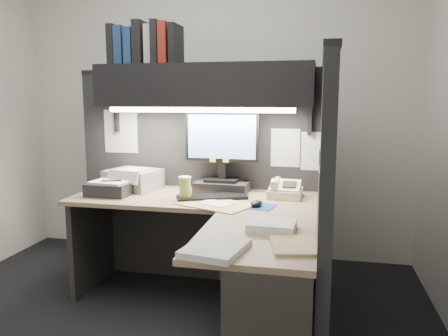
{
  "coord_description": "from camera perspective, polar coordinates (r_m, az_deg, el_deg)",
  "views": [
    {
      "loc": [
        0.94,
        -2.31,
        1.41
      ],
      "look_at": [
        0.32,
        0.51,
        0.95
      ],
      "focal_mm": 35.0,
      "sensor_mm": 36.0,
      "label": 1
    }
  ],
  "objects": [
    {
      "name": "partition_back",
      "position": [
        3.42,
        -3.3,
        -1.19
      ],
      "size": [
        1.9,
        0.06,
        1.6
      ],
      "primitive_type": "cube",
      "color": "black",
      "rests_on": "floor"
    },
    {
      "name": "paper_stack_b",
      "position": [
        1.98,
        -1.1,
        -10.43
      ],
      "size": [
        0.29,
        0.34,
        0.03
      ],
      "primitive_type": "cube",
      "rotation": [
        0.0,
        0.0,
        -0.18
      ],
      "color": "white",
      "rests_on": "desk"
    },
    {
      "name": "mouse",
      "position": [
        2.77,
        4.26,
        -4.63
      ],
      "size": [
        0.1,
        0.12,
        0.04
      ],
      "primitive_type": "ellipsoid",
      "rotation": [
        0.0,
        0.0,
        -0.32
      ],
      "color": "black",
      "rests_on": "mousepad"
    },
    {
      "name": "desk",
      "position": [
        2.55,
        -0.24,
        -13.12
      ],
      "size": [
        1.7,
        1.53,
        0.73
      ],
      "color": "#95785F",
      "rests_on": "floor"
    },
    {
      "name": "manila_stack",
      "position": [
        2.07,
        9.26,
        -9.95
      ],
      "size": [
        0.27,
        0.31,
        0.02
      ],
      "primitive_type": "cube",
      "rotation": [
        0.0,
        0.0,
        0.21
      ],
      "color": "tan",
      "rests_on": "desk"
    },
    {
      "name": "open_folder",
      "position": [
        2.82,
        -1.11,
        -4.76
      ],
      "size": [
        0.54,
        0.45,
        0.01
      ],
      "primitive_type": "cube",
      "rotation": [
        0.0,
        0.0,
        -0.4
      ],
      "color": "tan",
      "rests_on": "desk"
    },
    {
      "name": "floor",
      "position": [
        2.86,
        -9.13,
        -20.49
      ],
      "size": [
        3.5,
        3.5,
        0.0
      ],
      "primitive_type": "plane",
      "color": "black",
      "rests_on": "ground"
    },
    {
      "name": "partition_right",
      "position": [
        2.56,
        12.9,
        -4.88
      ],
      "size": [
        0.06,
        1.5,
        1.6
      ],
      "primitive_type": "cube",
      "color": "black",
      "rests_on": "floor"
    },
    {
      "name": "wall_back",
      "position": [
        3.93,
        -1.52,
        8.2
      ],
      "size": [
        3.5,
        0.04,
        2.7
      ],
      "primitive_type": "cube",
      "color": "silver",
      "rests_on": "floor"
    },
    {
      "name": "telephone",
      "position": [
        3.05,
        7.99,
        -2.96
      ],
      "size": [
        0.24,
        0.25,
        0.09
      ],
      "primitive_type": "cube",
      "rotation": [
        0.0,
        0.0,
        -0.04
      ],
      "color": "beige",
      "rests_on": "desk"
    },
    {
      "name": "keyboard",
      "position": [
        2.99,
        -1.59,
        -3.82
      ],
      "size": [
        0.5,
        0.34,
        0.02
      ],
      "primitive_type": "cube",
      "rotation": [
        0.0,
        0.0,
        0.41
      ],
      "color": "black",
      "rests_on": "desk"
    },
    {
      "name": "binder_row",
      "position": [
        3.34,
        -10.3,
        15.54
      ],
      "size": [
        0.52,
        0.26,
        0.31
      ],
      "color": "black",
      "rests_on": "overhead_shelf"
    },
    {
      "name": "printer",
      "position": [
        3.38,
        -11.76,
        -1.44
      ],
      "size": [
        0.42,
        0.38,
        0.15
      ],
      "primitive_type": "cube",
      "rotation": [
        0.0,
        0.0,
        -0.22
      ],
      "color": "gray",
      "rests_on": "desk"
    },
    {
      "name": "coffee_cup",
      "position": [
        2.96,
        -5.12,
        -2.75
      ],
      "size": [
        0.09,
        0.09,
        0.15
      ],
      "primitive_type": "cylinder",
      "rotation": [
        0.0,
        0.0,
        0.19
      ],
      "color": "#B8CA51",
      "rests_on": "desk"
    },
    {
      "name": "pinned_papers",
      "position": [
        2.94,
        2.08,
        2.15
      ],
      "size": [
        1.76,
        1.31,
        0.51
      ],
      "color": "white",
      "rests_on": "partition_back"
    },
    {
      "name": "monitor",
      "position": [
        3.18,
        -0.26,
        0.99
      ],
      "size": [
        0.54,
        0.25,
        0.59
      ],
      "rotation": [
        0.0,
        0.0,
        -0.03
      ],
      "color": "black",
      "rests_on": "desk"
    },
    {
      "name": "mousepad",
      "position": [
        2.79,
        4.45,
        -5.0
      ],
      "size": [
        0.25,
        0.23,
        0.0
      ],
      "primitive_type": "cube",
      "rotation": [
        0.0,
        0.0,
        -0.22
      ],
      "color": "#1B3F95",
      "rests_on": "desk"
    },
    {
      "name": "overhead_shelf",
      "position": [
        3.17,
        -2.62,
        10.72
      ],
      "size": [
        1.55,
        0.34,
        0.3
      ],
      "primitive_type": "cube",
      "color": "black",
      "rests_on": "partition_back"
    },
    {
      "name": "paper_stack_a",
      "position": [
        2.3,
        6.28,
        -7.5
      ],
      "size": [
        0.25,
        0.22,
        0.05
      ],
      "primitive_type": "cube",
      "rotation": [
        0.0,
        0.0,
        -0.05
      ],
      "color": "white",
      "rests_on": "desk"
    },
    {
      "name": "notebook_stack",
      "position": [
        3.21,
        -14.59,
        -2.63
      ],
      "size": [
        0.3,
        0.25,
        0.09
      ],
      "primitive_type": "cube",
      "rotation": [
        0.0,
        0.0,
        -0.02
      ],
      "color": "black",
      "rests_on": "desk"
    },
    {
      "name": "task_light_tube",
      "position": [
        3.03,
        -3.29,
        7.58
      ],
      "size": [
        1.32,
        0.04,
        0.04
      ],
      "primitive_type": "cylinder",
      "rotation": [
        0.0,
        1.57,
        0.0
      ],
      "color": "white",
      "rests_on": "overhead_shelf"
    }
  ]
}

